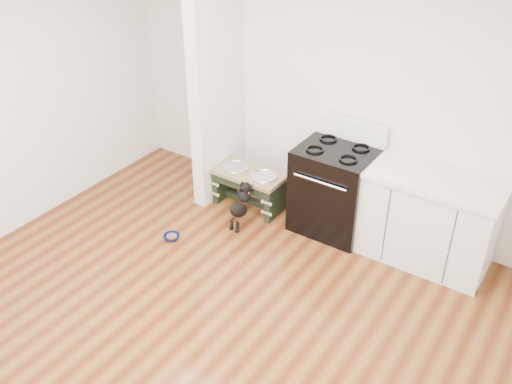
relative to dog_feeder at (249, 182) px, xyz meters
name	(u,v)px	position (x,y,z in m)	size (l,w,h in m)	color
ground	(183,343)	(0.70, -2.00, -0.31)	(5.00, 5.00, 0.00)	#4F210E
room_shell	(166,171)	(0.70, -2.00, 1.31)	(5.00, 5.00, 5.00)	silver
partition_wall	(217,80)	(-0.47, 0.10, 1.04)	(0.15, 0.80, 2.70)	silver
oven_range	(335,188)	(0.95, 0.16, 0.17)	(0.76, 0.69, 1.14)	black
cabinet_run	(428,219)	(1.93, 0.18, 0.14)	(1.24, 0.64, 0.91)	silver
dog_feeder	(249,182)	(0.00, 0.00, 0.00)	(0.79, 0.42, 0.45)	black
puppy	(241,204)	(0.14, -0.36, -0.04)	(0.14, 0.41, 0.48)	black
floor_bowl	(172,237)	(-0.31, -0.97, -0.28)	(0.17, 0.17, 0.05)	#0B1350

